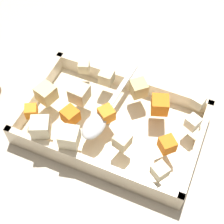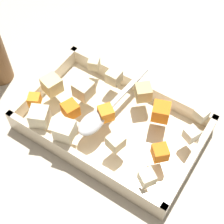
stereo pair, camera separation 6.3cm
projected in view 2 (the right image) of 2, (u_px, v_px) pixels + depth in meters
name	position (u px, v px, depth m)	size (l,w,h in m)	color
ground_plane	(114.00, 127.00, 0.69)	(4.00, 4.00, 0.00)	#BCB29E
baking_dish	(112.00, 125.00, 0.67)	(0.35, 0.22, 0.05)	beige
carrot_chunk_corner_sw	(71.00, 109.00, 0.63)	(0.03, 0.03, 0.03)	orange
carrot_chunk_under_handle	(106.00, 113.00, 0.63)	(0.03, 0.03, 0.03)	orange
carrot_chunk_front_center	(34.00, 100.00, 0.65)	(0.02, 0.02, 0.02)	orange
carrot_chunk_near_left	(160.00, 153.00, 0.58)	(0.03, 0.03, 0.03)	orange
carrot_chunk_heap_side	(161.00, 112.00, 0.63)	(0.03, 0.03, 0.03)	orange
potato_chunk_corner_nw	(52.00, 85.00, 0.67)	(0.03, 0.03, 0.03)	#E0CC89
potato_chunk_mid_right	(84.00, 89.00, 0.66)	(0.03, 0.03, 0.03)	beige
potato_chunk_near_spoon	(116.00, 142.00, 0.59)	(0.03, 0.03, 0.03)	beige
potato_chunk_heap_top	(147.00, 178.00, 0.56)	(0.02, 0.02, 0.02)	beige
potato_chunk_corner_se	(143.00, 92.00, 0.66)	(0.03, 0.03, 0.03)	tan
potato_chunk_far_right	(94.00, 63.00, 0.70)	(0.02, 0.02, 0.02)	beige
potato_chunk_near_right	(40.00, 117.00, 0.62)	(0.03, 0.03, 0.03)	beige
potato_chunk_rim_edge	(65.00, 130.00, 0.60)	(0.03, 0.03, 0.03)	beige
potato_chunk_far_left	(114.00, 77.00, 0.68)	(0.03, 0.03, 0.03)	beige
parsnip_chunk_corner_ne	(201.00, 114.00, 0.63)	(0.02, 0.02, 0.02)	beige
parsnip_chunk_back_center	(191.00, 134.00, 0.61)	(0.02, 0.02, 0.02)	silver
serving_spoon	(96.00, 118.00, 0.63)	(0.04, 0.21, 0.02)	silver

